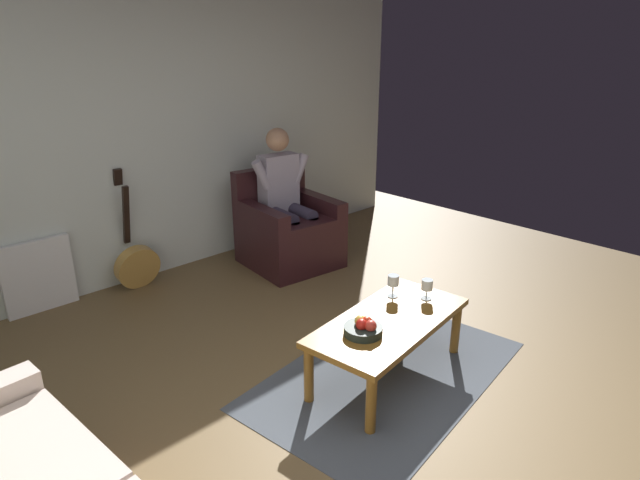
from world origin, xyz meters
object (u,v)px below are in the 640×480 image
object	(u,v)px
guitar	(137,263)
wine_glass_near	(393,282)
armchair	(288,232)
fruit_bowl	(364,328)
coffee_table	(389,327)
wine_glass_far	(427,286)
person_seated	(285,193)

from	to	relation	value
guitar	wine_glass_near	bearing A→B (deg)	110.27
armchair	fruit_bowl	bearing A→B (deg)	67.99
guitar	armchair	bearing A→B (deg)	159.31
coffee_table	armchair	bearing A→B (deg)	-112.21
wine_glass_far	person_seated	bearing A→B (deg)	-101.09
coffee_table	wine_glass_far	world-z (taller)	wine_glass_far
fruit_bowl	wine_glass_near	bearing A→B (deg)	-159.33
wine_glass_near	guitar	bearing A→B (deg)	-69.73
guitar	wine_glass_far	world-z (taller)	guitar
coffee_table	wine_glass_near	world-z (taller)	wine_glass_near
guitar	fruit_bowl	world-z (taller)	guitar
coffee_table	wine_glass_far	size ratio (longest dim) A/B	8.56
person_seated	wine_glass_far	world-z (taller)	person_seated
coffee_table	wine_glass_near	distance (m)	0.36
person_seated	fruit_bowl	distance (m)	2.17
coffee_table	fruit_bowl	xyz separation A→B (m)	(0.25, 0.01, 0.10)
armchair	coffee_table	bearing A→B (deg)	74.20
wine_glass_near	wine_glass_far	distance (m)	0.22
coffee_table	fruit_bowl	size ratio (longest dim) A/B	5.22
person_seated	guitar	world-z (taller)	person_seated
person_seated	fruit_bowl	world-z (taller)	person_seated
fruit_bowl	guitar	bearing A→B (deg)	-82.98
armchair	wine_glass_far	world-z (taller)	armchair
coffee_table	person_seated	bearing A→B (deg)	-112.00
person_seated	guitar	bearing A→B (deg)	-13.18
guitar	wine_glass_far	xyz separation A→B (m)	(-0.94, 2.35, 0.27)
person_seated	coffee_table	xyz separation A→B (m)	(0.76, 1.89, -0.34)
coffee_table	fruit_bowl	bearing A→B (deg)	2.27
coffee_table	fruit_bowl	distance (m)	0.27
fruit_bowl	coffee_table	bearing A→B (deg)	-177.73
armchair	wine_glass_near	size ratio (longest dim) A/B	5.70
coffee_table	wine_glass_near	xyz separation A→B (m)	(-0.26, -0.18, 0.17)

